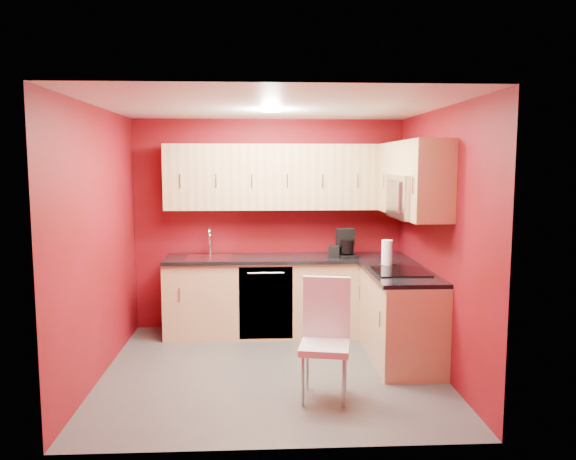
{
  "coord_description": "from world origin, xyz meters",
  "views": [
    {
      "loc": [
        -0.12,
        -5.2,
        1.98
      ],
      "look_at": [
        0.18,
        0.55,
        1.3
      ],
      "focal_mm": 35.0,
      "sensor_mm": 36.0,
      "label": 1
    }
  ],
  "objects": [
    {
      "name": "ceiling",
      "position": [
        0.0,
        0.0,
        2.5
      ],
      "size": [
        3.2,
        3.2,
        0.0
      ],
      "primitive_type": "plane",
      "rotation": [
        3.14,
        0.0,
        0.0
      ],
      "color": "white",
      "rests_on": "wall_back"
    },
    {
      "name": "countertop_right",
      "position": [
        1.29,
        0.23,
        0.89
      ],
      "size": [
        0.63,
        1.27,
        0.04
      ],
      "primitive_type": "cube",
      "color": "black",
      "rests_on": "base_cabinets_right"
    },
    {
      "name": "sink",
      "position": [
        -0.7,
        1.2,
        0.94
      ],
      "size": [
        0.52,
        0.42,
        0.35
      ],
      "color": "silver",
      "rests_on": "countertop_back"
    },
    {
      "name": "wall_right",
      "position": [
        1.6,
        0.0,
        1.25
      ],
      "size": [
        0.0,
        3.0,
        3.0
      ],
      "primitive_type": "plane",
      "rotation": [
        1.57,
        0.0,
        -1.57
      ],
      "color": "maroon",
      "rests_on": "floor"
    },
    {
      "name": "napkin_holder",
      "position": [
        0.73,
        1.11,
        0.98
      ],
      "size": [
        0.15,
        0.15,
        0.14
      ],
      "primitive_type": null,
      "rotation": [
        0.0,
        0.0,
        -0.18
      ],
      "color": "black",
      "rests_on": "countertop_back"
    },
    {
      "name": "dishwasher_front",
      "position": [
        -0.05,
        0.91,
        0.43
      ],
      "size": [
        0.6,
        0.02,
        0.82
      ],
      "primitive_type": "cube",
      "color": "black",
      "rests_on": "base_cabinets_back"
    },
    {
      "name": "microwave",
      "position": [
        1.39,
        0.2,
        1.66
      ],
      "size": [
        0.42,
        0.76,
        0.42
      ],
      "color": "silver",
      "rests_on": "upper_cabinets_right"
    },
    {
      "name": "upper_cabinets_back",
      "position": [
        0.2,
        1.32,
        1.83
      ],
      "size": [
        2.8,
        0.35,
        0.75
      ],
      "primitive_type": "cube",
      "color": "tan",
      "rests_on": "wall_back"
    },
    {
      "name": "base_cabinets_right",
      "position": [
        1.3,
        0.25,
        0.43
      ],
      "size": [
        0.6,
        1.3,
        0.87
      ],
      "primitive_type": "cube",
      "color": "tan",
      "rests_on": "floor"
    },
    {
      "name": "wall_left",
      "position": [
        -1.6,
        0.0,
        1.25
      ],
      "size": [
        0.0,
        3.0,
        3.0
      ],
      "primitive_type": "plane",
      "rotation": [
        1.57,
        0.0,
        1.57
      ],
      "color": "maroon",
      "rests_on": "floor"
    },
    {
      "name": "base_cabinets_back",
      "position": [
        0.2,
        1.2,
        0.43
      ],
      "size": [
        2.8,
        0.6,
        0.87
      ],
      "primitive_type": "cube",
      "color": "tan",
      "rests_on": "floor"
    },
    {
      "name": "dining_chair",
      "position": [
        0.43,
        -0.66,
        0.51
      ],
      "size": [
        0.48,
        0.5,
        1.01
      ],
      "primitive_type": null,
      "rotation": [
        0.0,
        0.0,
        -0.19
      ],
      "color": "silver",
      "rests_on": "floor"
    },
    {
      "name": "cooktop",
      "position": [
        1.28,
        0.2,
        0.92
      ],
      "size": [
        0.5,
        0.55,
        0.01
      ],
      "primitive_type": "cube",
      "color": "black",
      "rests_on": "countertop_right"
    },
    {
      "name": "paper_towel",
      "position": [
        1.22,
        0.56,
        1.05
      ],
      "size": [
        0.19,
        0.19,
        0.27
      ],
      "primitive_type": null,
      "rotation": [
        0.0,
        0.0,
        0.3
      ],
      "color": "white",
      "rests_on": "countertop_right"
    },
    {
      "name": "floor",
      "position": [
        0.0,
        0.0,
        0.0
      ],
      "size": [
        3.2,
        3.2,
        0.0
      ],
      "primitive_type": "plane",
      "color": "#43423F",
      "rests_on": "ground"
    },
    {
      "name": "wall_back",
      "position": [
        0.0,
        1.5,
        1.25
      ],
      "size": [
        3.2,
        0.0,
        3.2
      ],
      "primitive_type": "plane",
      "rotation": [
        1.57,
        0.0,
        0.0
      ],
      "color": "maroon",
      "rests_on": "floor"
    },
    {
      "name": "countertop_back",
      "position": [
        0.2,
        1.19,
        0.89
      ],
      "size": [
        2.8,
        0.63,
        0.04
      ],
      "primitive_type": "cube",
      "color": "black",
      "rests_on": "base_cabinets_back"
    },
    {
      "name": "downlight",
      "position": [
        0.0,
        0.3,
        2.48
      ],
      "size": [
        0.2,
        0.2,
        0.01
      ],
      "primitive_type": "cylinder",
      "color": "white",
      "rests_on": "ceiling"
    },
    {
      "name": "wall_front",
      "position": [
        0.0,
        -1.5,
        1.25
      ],
      "size": [
        3.2,
        0.0,
        3.2
      ],
      "primitive_type": "plane",
      "rotation": [
        -1.57,
        0.0,
        0.0
      ],
      "color": "maroon",
      "rests_on": "floor"
    },
    {
      "name": "upper_cabinets_right",
      "position": [
        1.42,
        0.44,
        1.89
      ],
      "size": [
        0.35,
        1.55,
        0.75
      ],
      "color": "tan",
      "rests_on": "wall_right"
    },
    {
      "name": "coffee_maker",
      "position": [
        0.89,
        1.1,
        1.07
      ],
      "size": [
        0.25,
        0.3,
        0.33
      ],
      "primitive_type": null,
      "rotation": [
        0.0,
        0.0,
        0.24
      ],
      "color": "black",
      "rests_on": "countertop_back"
    }
  ]
}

